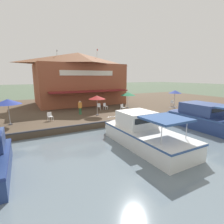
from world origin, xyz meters
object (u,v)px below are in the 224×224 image
(patio_umbrella_mid_patio_left, at_px, (97,97))
(tree_downstream_bank, at_px, (93,73))
(waterfront_restaurant, at_px, (79,78))
(cafe_chair_under_first_umbrella, at_px, (172,103))
(patio_umbrella_far_corner, at_px, (8,102))
(person_near_entrance, at_px, (80,106))
(patio_umbrella_near_quay_edge, at_px, (128,94))
(tree_behind_restaurant, at_px, (96,76))
(patio_umbrella_mid_patio_right, at_px, (175,92))
(motorboat_mid_row, at_px, (139,132))
(cafe_chair_beside_entrance, at_px, (123,107))
(cafe_chair_far_corner_seat, at_px, (105,106))
(motorboat_far_downstream, at_px, (205,119))
(cafe_chair_back_row_seat, at_px, (99,106))
(cafe_chair_facing_river, at_px, (50,116))

(patio_umbrella_mid_patio_left, relative_size, tree_downstream_bank, 0.32)
(waterfront_restaurant, distance_m, patio_umbrella_mid_patio_left, 10.14)
(cafe_chair_under_first_umbrella, bearing_deg, patio_umbrella_far_corner, -88.60)
(person_near_entrance, bearing_deg, patio_umbrella_far_corner, -80.44)
(patio_umbrella_near_quay_edge, distance_m, tree_behind_restaurant, 10.47)
(waterfront_restaurant, height_order, patio_umbrella_mid_patio_right, waterfront_restaurant)
(waterfront_restaurant, bearing_deg, motorboat_mid_row, -3.97)
(tree_downstream_bank, bearing_deg, patio_umbrella_far_corner, -42.14)
(waterfront_restaurant, xyz_separation_m, motorboat_mid_row, (17.83, -1.24, -3.77))
(patio_umbrella_far_corner, bearing_deg, cafe_chair_under_first_umbrella, 91.40)
(patio_umbrella_far_corner, relative_size, tree_downstream_bank, 0.34)
(tree_downstream_bank, bearing_deg, patio_umbrella_near_quay_edge, -2.39)
(person_near_entrance, bearing_deg, tree_downstream_bank, 152.76)
(cafe_chair_beside_entrance, xyz_separation_m, cafe_chair_far_corner_seat, (-1.93, -1.52, 0.00))
(patio_umbrella_near_quay_edge, relative_size, cafe_chair_under_first_umbrella, 2.61)
(cafe_chair_far_corner_seat, distance_m, motorboat_far_downstream, 11.88)
(patio_umbrella_mid_patio_right, bearing_deg, tree_behind_restaurant, -155.45)
(patio_umbrella_mid_patio_left, distance_m, cafe_chair_far_corner_seat, 3.90)
(patio_umbrella_far_corner, bearing_deg, motorboat_mid_row, 46.69)
(motorboat_mid_row, height_order, motorboat_far_downstream, motorboat_mid_row)
(waterfront_restaurant, distance_m, patio_umbrella_mid_patio_right, 14.83)
(patio_umbrella_mid_patio_right, height_order, motorboat_mid_row, patio_umbrella_mid_patio_right)
(patio_umbrella_mid_patio_left, bearing_deg, patio_umbrella_mid_patio_right, 85.85)
(patio_umbrella_mid_patio_right, xyz_separation_m, motorboat_mid_row, (7.14, -11.36, -1.95))
(cafe_chair_beside_entrance, bearing_deg, cafe_chair_far_corner_seat, -141.83)
(cafe_chair_under_first_umbrella, relative_size, motorboat_mid_row, 0.10)
(waterfront_restaurant, distance_m, cafe_chair_under_first_umbrella, 15.05)
(patio_umbrella_mid_patio_left, relative_size, cafe_chair_back_row_seat, 2.66)
(patio_umbrella_mid_patio_left, xyz_separation_m, motorboat_mid_row, (7.96, -0.09, -1.73))
(patio_umbrella_far_corner, height_order, motorboat_far_downstream, patio_umbrella_far_corner)
(cafe_chair_far_corner_seat, bearing_deg, patio_umbrella_near_quay_edge, 82.75)
(cafe_chair_far_corner_seat, relative_size, motorboat_far_downstream, 0.09)
(cafe_chair_far_corner_seat, bearing_deg, patio_umbrella_far_corner, -76.27)
(patio_umbrella_mid_patio_right, bearing_deg, tree_downstream_bank, -163.70)
(cafe_chair_under_first_umbrella, distance_m, person_near_entrance, 14.05)
(patio_umbrella_far_corner, distance_m, cafe_chair_under_first_umbrella, 21.09)
(patio_umbrella_mid_patio_left, bearing_deg, motorboat_mid_row, -0.65)
(waterfront_restaurant, height_order, motorboat_far_downstream, waterfront_restaurant)
(waterfront_restaurant, distance_m, patio_umbrella_far_corner, 13.96)
(cafe_chair_beside_entrance, distance_m, tree_downstream_bank, 16.47)
(patio_umbrella_mid_patio_left, distance_m, tree_downstream_bank, 17.83)
(motorboat_far_downstream, height_order, tree_downstream_bank, tree_downstream_bank)
(patio_umbrella_far_corner, relative_size, cafe_chair_facing_river, 2.80)
(cafe_chair_facing_river, bearing_deg, tree_behind_restaurant, 140.51)
(patio_umbrella_far_corner, distance_m, cafe_chair_back_row_seat, 10.53)
(patio_umbrella_far_corner, height_order, tree_downstream_bank, tree_downstream_bank)
(cafe_chair_under_first_umbrella, bearing_deg, tree_behind_restaurant, -148.73)
(motorboat_far_downstream, bearing_deg, patio_umbrella_near_quay_edge, -167.83)
(cafe_chair_back_row_seat, xyz_separation_m, tree_downstream_bank, (-13.63, 4.79, 4.56))
(waterfront_restaurant, height_order, tree_downstream_bank, waterfront_restaurant)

